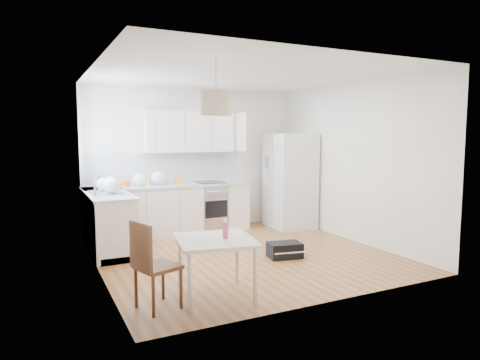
% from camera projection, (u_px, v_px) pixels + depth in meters
% --- Properties ---
extents(floor, '(4.20, 4.20, 0.00)m').
position_uv_depth(floor, '(243.00, 254.00, 6.54)').
color(floor, brown).
rests_on(floor, ground).
extents(ceiling, '(4.20, 4.20, 0.00)m').
position_uv_depth(ceiling, '(243.00, 75.00, 6.26)').
color(ceiling, white).
rests_on(ceiling, wall_back).
extents(wall_back, '(4.20, 0.00, 4.20)m').
position_uv_depth(wall_back, '(195.00, 159.00, 8.28)').
color(wall_back, silver).
rests_on(wall_back, floor).
extents(wall_left, '(0.00, 4.20, 4.20)m').
position_uv_depth(wall_left, '(97.00, 172.00, 5.48)').
color(wall_left, silver).
rests_on(wall_left, floor).
extents(wall_right, '(0.00, 4.20, 4.20)m').
position_uv_depth(wall_right, '(352.00, 162.00, 7.32)').
color(wall_right, silver).
rests_on(wall_right, floor).
extents(window_glassblock, '(0.02, 1.00, 1.00)m').
position_uv_depth(window_glassblock, '(86.00, 140.00, 6.47)').
color(window_glassblock, '#BFE0F9').
rests_on(window_glassblock, wall_left).
extents(cabinets_back, '(3.00, 0.60, 0.88)m').
position_uv_depth(cabinets_back, '(170.00, 210.00, 7.84)').
color(cabinets_back, silver).
rests_on(cabinets_back, floor).
extents(cabinets_left, '(0.60, 1.80, 0.88)m').
position_uv_depth(cabinets_left, '(108.00, 222.00, 6.78)').
color(cabinets_left, silver).
rests_on(cabinets_left, floor).
extents(counter_back, '(3.02, 0.64, 0.04)m').
position_uv_depth(counter_back, '(169.00, 186.00, 7.79)').
color(counter_back, '#A9ABAE').
rests_on(counter_back, cabinets_back).
extents(counter_left, '(0.64, 1.82, 0.04)m').
position_uv_depth(counter_left, '(107.00, 194.00, 6.73)').
color(counter_left, '#A9ABAE').
rests_on(counter_left, cabinets_left).
extents(backsplash_back, '(3.00, 0.01, 0.58)m').
position_uv_depth(backsplash_back, '(165.00, 168.00, 8.02)').
color(backsplash_back, silver).
rests_on(backsplash_back, wall_back).
extents(backsplash_left, '(0.01, 1.80, 0.58)m').
position_uv_depth(backsplash_left, '(86.00, 175.00, 6.57)').
color(backsplash_left, silver).
rests_on(backsplash_left, wall_left).
extents(upper_cabinets, '(1.70, 0.32, 0.75)m').
position_uv_depth(upper_cabinets, '(190.00, 132.00, 8.01)').
color(upper_cabinets, silver).
rests_on(upper_cabinets, wall_back).
extents(range_oven, '(0.50, 0.61, 0.88)m').
position_uv_depth(range_oven, '(210.00, 207.00, 8.19)').
color(range_oven, '#B1B3B6').
rests_on(range_oven, floor).
extents(sink, '(0.50, 0.80, 0.16)m').
position_uv_depth(sink, '(107.00, 193.00, 6.69)').
color(sink, '#B1B3B6').
rests_on(sink, counter_left).
extents(refrigerator, '(0.94, 0.98, 1.84)m').
position_uv_depth(refrigerator, '(290.00, 181.00, 8.41)').
color(refrigerator, silver).
rests_on(refrigerator, floor).
extents(dining_table, '(0.97, 0.97, 0.66)m').
position_uv_depth(dining_table, '(215.00, 245.00, 4.79)').
color(dining_table, beige).
rests_on(dining_table, floor).
extents(dining_chair, '(0.50, 0.50, 0.94)m').
position_uv_depth(dining_chair, '(158.00, 264.00, 4.46)').
color(dining_chair, '#472315').
rests_on(dining_chair, floor).
extents(drink_bottle, '(0.08, 0.08, 0.23)m').
position_uv_depth(drink_bottle, '(225.00, 229.00, 4.77)').
color(drink_bottle, '#DA3C7B').
rests_on(drink_bottle, dining_table).
extents(gym_bag, '(0.54, 0.40, 0.22)m').
position_uv_depth(gym_bag, '(285.00, 250.00, 6.36)').
color(gym_bag, black).
rests_on(gym_bag, floor).
extents(pendant_lamp, '(0.44, 0.44, 0.27)m').
position_uv_depth(pendant_lamp, '(216.00, 103.00, 4.84)').
color(pendant_lamp, '#C5B298').
rests_on(pendant_lamp, ceiling).
extents(grocery_bag_a, '(0.22, 0.19, 0.20)m').
position_uv_depth(grocery_bag_a, '(110.00, 182.00, 7.34)').
color(grocery_bag_a, white).
rests_on(grocery_bag_a, counter_back).
extents(grocery_bag_b, '(0.26, 0.22, 0.23)m').
position_uv_depth(grocery_bag_b, '(140.00, 180.00, 7.51)').
color(grocery_bag_b, white).
rests_on(grocery_bag_b, counter_back).
extents(grocery_bag_c, '(0.28, 0.24, 0.25)m').
position_uv_depth(grocery_bag_c, '(158.00, 178.00, 7.71)').
color(grocery_bag_c, white).
rests_on(grocery_bag_c, counter_back).
extents(grocery_bag_d, '(0.23, 0.20, 0.21)m').
position_uv_depth(grocery_bag_d, '(103.00, 184.00, 6.89)').
color(grocery_bag_d, white).
rests_on(grocery_bag_d, counter_back).
extents(grocery_bag_e, '(0.26, 0.22, 0.23)m').
position_uv_depth(grocery_bag_e, '(112.00, 186.00, 6.61)').
color(grocery_bag_e, white).
rests_on(grocery_bag_e, counter_left).
extents(snack_orange, '(0.17, 0.13, 0.11)m').
position_uv_depth(snack_orange, '(179.00, 181.00, 7.87)').
color(snack_orange, orange).
rests_on(snack_orange, counter_back).
extents(snack_yellow, '(0.19, 0.16, 0.11)m').
position_uv_depth(snack_yellow, '(145.00, 183.00, 7.58)').
color(snack_yellow, yellow).
rests_on(snack_yellow, counter_back).
extents(snack_red, '(0.18, 0.16, 0.10)m').
position_uv_depth(snack_red, '(125.00, 184.00, 7.48)').
color(snack_red, red).
rests_on(snack_red, counter_back).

